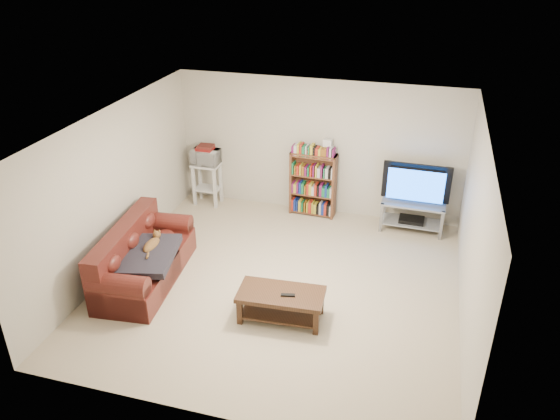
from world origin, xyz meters
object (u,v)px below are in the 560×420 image
(coffee_table, at_px, (281,300))
(bookshelf, at_px, (313,183))
(sofa, at_px, (141,261))
(tv_stand, at_px, (413,211))

(coffee_table, height_order, bookshelf, bookshelf)
(sofa, distance_m, tv_stand, 4.50)
(sofa, relative_size, tv_stand, 1.94)
(sofa, height_order, bookshelf, bookshelf)
(tv_stand, bearing_deg, coffee_table, -115.86)
(coffee_table, bearing_deg, tv_stand, 59.36)
(sofa, bearing_deg, tv_stand, 29.41)
(tv_stand, distance_m, bookshelf, 1.77)
(tv_stand, bearing_deg, sofa, -143.75)
(sofa, relative_size, coffee_table, 1.78)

